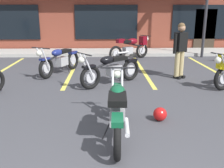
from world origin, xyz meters
TOP-DOWN VIEW (x-y plane):
  - ground_plane at (0.00, 3.50)m, footprint 80.00×80.00m
  - sidewalk_kerb at (0.00, 10.76)m, footprint 22.00×1.80m
  - brick_storefront_building at (0.00, 14.24)m, footprint 18.54×5.97m
  - painted_stall_lines at (0.00, 7.16)m, footprint 7.48×4.80m
  - motorcycle_foreground_classic at (0.08, 2.24)m, footprint 0.66×2.11m
  - motorcycle_red_sportbike at (-1.57, 6.65)m, footprint 1.24×1.93m
  - motorcycle_silver_naked at (1.04, 9.23)m, footprint 1.83×1.41m
  - motorcycle_orange_scrambler at (0.06, 5.30)m, footprint 1.79×1.48m
  - person_in_black_shirt at (2.18, 5.98)m, footprint 0.55×0.43m
  - helmet_on_pavement at (0.92, 2.79)m, footprint 0.26×0.26m

SIDE VIEW (x-z plane):
  - ground_plane at x=0.00m, z-range 0.00..0.00m
  - painted_stall_lines at x=0.00m, z-range 0.00..0.01m
  - sidewalk_kerb at x=0.00m, z-range 0.00..0.14m
  - helmet_on_pavement at x=0.92m, z-range 0.00..0.26m
  - motorcycle_foreground_classic at x=0.08m, z-range -0.03..0.95m
  - motorcycle_red_sportbike at x=-1.57m, z-range -0.03..0.95m
  - motorcycle_orange_scrambler at x=0.06m, z-range -0.03..0.95m
  - motorcycle_silver_naked at x=1.04m, z-range 0.04..1.02m
  - person_in_black_shirt at x=2.18m, z-range 0.11..1.79m
  - brick_storefront_building at x=0.00m, z-range 0.00..4.03m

